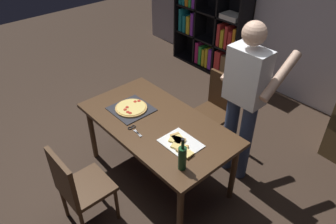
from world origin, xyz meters
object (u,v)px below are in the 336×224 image
(dining_table, at_px, (157,128))
(pepperoni_pizza_on_tray, at_px, (131,108))
(bookshelf, at_px, (212,14))
(person_serving_pizza, at_px, (245,96))
(kitchen_scissors, at_px, (134,129))
(chair_far_side, at_px, (217,106))
(wine_bottle, at_px, (182,158))
(chair_near_camera, at_px, (77,186))

(dining_table, distance_m, pepperoni_pizza_on_tray, 0.36)
(dining_table, distance_m, bookshelf, 2.78)
(dining_table, bearing_deg, person_serving_pizza, 54.55)
(pepperoni_pizza_on_tray, distance_m, kitchen_scissors, 0.35)
(dining_table, relative_size, bookshelf, 0.83)
(person_serving_pizza, distance_m, pepperoni_pizza_on_tray, 1.17)
(bookshelf, bearing_deg, dining_table, -59.27)
(person_serving_pizza, height_order, kitchen_scissors, person_serving_pizza)
(pepperoni_pizza_on_tray, bearing_deg, bookshelf, 113.72)
(chair_far_side, height_order, person_serving_pizza, person_serving_pizza)
(kitchen_scissors, bearing_deg, bookshelf, 117.46)
(wine_bottle, bearing_deg, pepperoni_pizza_on_tray, 169.03)
(dining_table, relative_size, kitchen_scissors, 8.32)
(bookshelf, height_order, person_serving_pizza, bookshelf)
(chair_far_side, bearing_deg, wine_bottle, -62.06)
(wine_bottle, distance_m, kitchen_scissors, 0.68)
(chair_near_camera, distance_m, pepperoni_pizza_on_tray, 0.96)
(chair_far_side, bearing_deg, kitchen_scissors, -92.42)
(bookshelf, bearing_deg, chair_near_camera, -66.85)
(chair_far_side, height_order, bookshelf, bookshelf)
(bookshelf, relative_size, wine_bottle, 6.17)
(chair_near_camera, distance_m, person_serving_pizza, 1.78)
(chair_near_camera, bearing_deg, pepperoni_pizza_on_tray, 111.54)
(bookshelf, xyz_separation_m, person_serving_pizza, (1.92, -1.67, 0.06))
(chair_far_side, height_order, pepperoni_pizza_on_tray, chair_far_side)
(pepperoni_pizza_on_tray, bearing_deg, wine_bottle, -10.97)
(chair_near_camera, bearing_deg, bookshelf, 113.15)
(chair_far_side, height_order, kitchen_scissors, chair_far_side)
(wine_bottle, bearing_deg, dining_table, 158.22)
(dining_table, xyz_separation_m, chair_far_side, (0.00, 0.93, -0.16))
(bookshelf, height_order, wine_bottle, bookshelf)
(bookshelf, height_order, kitchen_scissors, bookshelf)
(kitchen_scissors, bearing_deg, wine_bottle, -0.27)
(dining_table, relative_size, person_serving_pizza, 0.93)
(bookshelf, xyz_separation_m, wine_bottle, (2.04, -2.63, -0.07))
(chair_near_camera, xyz_separation_m, bookshelf, (-1.41, 3.30, 0.43))
(chair_far_side, distance_m, kitchen_scissors, 1.20)
(chair_near_camera, bearing_deg, kitchen_scissors, 94.17)
(person_serving_pizza, bearing_deg, pepperoni_pizza_on_tray, -137.68)
(dining_table, bearing_deg, chair_near_camera, -90.00)
(dining_table, xyz_separation_m, pepperoni_pizza_on_tray, (-0.34, -0.06, 0.09))
(chair_near_camera, relative_size, person_serving_pizza, 0.51)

